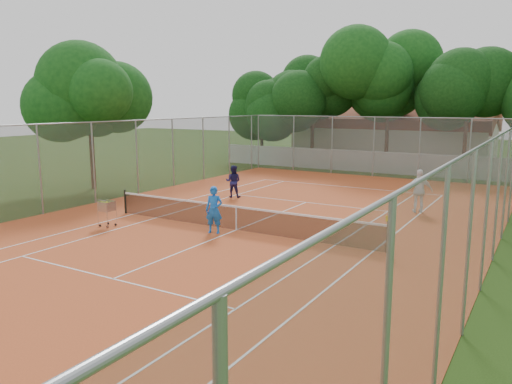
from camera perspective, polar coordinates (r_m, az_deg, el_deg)
The scene contains 12 objects.
ground at distance 19.53m, azimuth -2.25°, elevation -4.42°, with size 120.00×120.00×0.00m, color #1F3A0F.
court_pad at distance 19.53m, azimuth -2.25°, elevation -4.39°, with size 18.00×34.00×0.02m, color #BF5125.
court_lines at distance 19.53m, azimuth -2.25°, elevation -4.36°, with size 10.98×23.78×0.01m, color white.
tennis_net at distance 19.41m, azimuth -2.26°, elevation -2.97°, with size 11.88×0.10×0.98m, color black.
perimeter_fence at distance 19.13m, azimuth -2.30°, elevation 1.39°, with size 18.00×34.00×4.00m, color slate.
boundary_wall at distance 36.58m, azimuth 14.16°, elevation 3.29°, with size 26.00×0.30×1.50m, color silver.
clubhouse at distance 46.59m, azimuth 15.44°, elevation 6.43°, with size 16.40×9.00×4.40m, color beige.
tropical_trees at distance 39.23m, azimuth 15.71°, elevation 9.89°, with size 29.00×19.00×10.00m, color black.
player_near at distance 18.95m, azimuth -4.82°, elevation -2.05°, with size 0.66×0.43×1.80m, color blue.
player_far_left at distance 26.15m, azimuth -2.62°, elevation 1.22°, with size 0.82×0.64×1.69m, color #1C1A50.
player_far_right at distance 23.64m, azimuth 18.18°, elevation 0.11°, with size 1.15×0.48×1.96m, color white.
ball_hopper at distance 20.80m, azimuth -16.65°, elevation -2.29°, with size 0.55×0.55×1.13m, color silver.
Camera 1 is at (10.31, -15.85, 4.90)m, focal length 35.00 mm.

